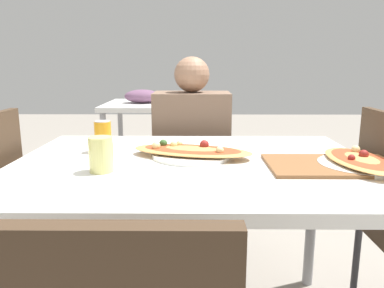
% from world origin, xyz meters
% --- Properties ---
extents(dining_table, '(1.29, 0.97, 0.76)m').
position_xyz_m(dining_table, '(0.00, 0.00, 0.70)').
color(dining_table, white).
rests_on(dining_table, ground_plane).
extents(chair_far_seated, '(0.40, 0.40, 0.94)m').
position_xyz_m(chair_far_seated, '(-0.01, 0.82, 0.52)').
color(chair_far_seated, '#3F2D1E').
rests_on(chair_far_seated, ground_plane).
extents(person_seated, '(0.41, 0.29, 1.15)m').
position_xyz_m(person_seated, '(-0.01, 0.70, 0.68)').
color(person_seated, '#2D2D38').
rests_on(person_seated, ground_plane).
extents(pizza_main, '(0.50, 0.31, 0.06)m').
position_xyz_m(pizza_main, '(-0.00, 0.07, 0.78)').
color(pizza_main, white).
rests_on(pizza_main, dining_table).
extents(soda_can, '(0.07, 0.07, 0.12)m').
position_xyz_m(soda_can, '(-0.36, 0.15, 0.83)').
color(soda_can, orange).
rests_on(soda_can, dining_table).
extents(drink_glass, '(0.08, 0.08, 0.12)m').
position_xyz_m(drink_glass, '(-0.29, -0.13, 0.82)').
color(drink_glass, '#E0DB7F').
rests_on(drink_glass, dining_table).
extents(serving_tray, '(0.45, 0.28, 0.01)m').
position_xyz_m(serving_tray, '(0.49, -0.07, 0.77)').
color(serving_tray, brown).
rests_on(serving_tray, dining_table).
extents(pizza_second, '(0.29, 0.40, 0.06)m').
position_xyz_m(pizza_second, '(0.58, -0.07, 0.78)').
color(pizza_second, white).
rests_on(pizza_second, dining_table).
extents(background_table, '(1.10, 0.80, 0.88)m').
position_xyz_m(background_table, '(-0.29, 2.07, 0.70)').
color(background_table, white).
rests_on(background_table, ground_plane).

